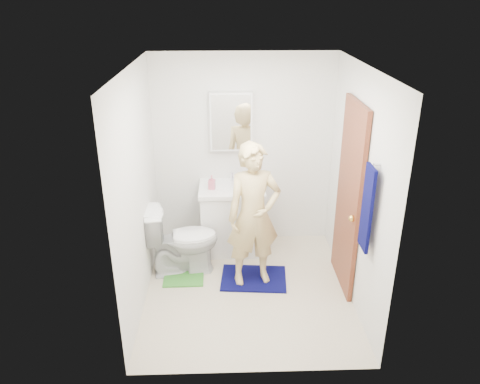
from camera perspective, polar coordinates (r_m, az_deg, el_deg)
The scene contains 22 objects.
floor at distance 5.26m, azimuth 0.92°, elevation -11.94°, with size 2.20×2.40×0.02m, color beige.
ceiling at distance 4.33m, azimuth 1.13°, elevation 15.11°, with size 2.20×2.40×0.02m, color white.
wall_back at distance 5.79m, azimuth 0.41°, elevation 4.99°, with size 2.20×0.02×2.40m, color silver.
wall_front at distance 3.59m, azimuth 2.00°, elevation -7.43°, with size 2.20×0.02×2.40m, color silver.
wall_left at distance 4.74m, azimuth -12.50°, elevation 0.06°, with size 0.02×2.40×2.40m, color silver.
wall_right at distance 4.85m, azimuth 14.24°, elevation 0.42°, with size 0.02×2.40×2.40m, color silver.
vanity_cabinet at distance 5.83m, azimuth -0.97°, elevation -3.44°, with size 0.75×0.55×0.80m, color white.
countertop at distance 5.65m, azimuth -1.00°, elevation 0.41°, with size 0.79×0.59×0.05m, color white.
sink_basin at distance 5.64m, azimuth -1.00°, elevation 0.55°, with size 0.40×0.40×0.03m, color white.
faucet at distance 5.78m, azimuth -1.04°, elevation 1.88°, with size 0.03×0.03×0.12m, color silver.
medicine_cabinet at distance 5.61m, azimuth -1.10°, elevation 8.62°, with size 0.50×0.12×0.70m, color white.
mirror_panel at distance 5.55m, azimuth -1.09°, elevation 8.45°, with size 0.46×0.01×0.66m, color white.
door at distance 5.04m, azimuth 13.11°, elevation -0.75°, with size 0.05×0.80×2.05m, color brown.
door_knob at distance 4.78m, azimuth 13.49°, elevation -3.15°, with size 0.07×0.07×0.07m, color gold.
towel at distance 4.31m, azimuth 15.24°, elevation -1.97°, with size 0.03×0.24×0.80m, color #070742.
towel_hook at distance 4.16m, azimuth 16.38°, elevation 3.27°, with size 0.02×0.02×0.06m, color silver.
toilet at distance 5.42m, azimuth -7.06°, elevation -5.76°, with size 0.46×0.80×0.82m, color white.
bath_mat at distance 5.42m, azimuth 1.67°, elevation -10.47°, with size 0.73×0.52×0.02m, color #070742.
green_rug at distance 5.48m, azimuth -6.86°, elevation -10.26°, with size 0.45×0.38×0.02m, color #3C8F2F.
soap_dispenser at distance 5.56m, azimuth -3.46°, elevation 1.20°, with size 0.08×0.08×0.17m, color #CF6077.
toothbrush_cup at distance 5.72m, azimuth 0.23°, elevation 1.54°, with size 0.13×0.13×0.10m, color #834599.
man at distance 4.98m, azimuth 1.67°, elevation -2.89°, with size 0.59×0.39×1.61m, color tan.
Camera 1 is at (-0.23, -4.28, 3.05)m, focal length 35.00 mm.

